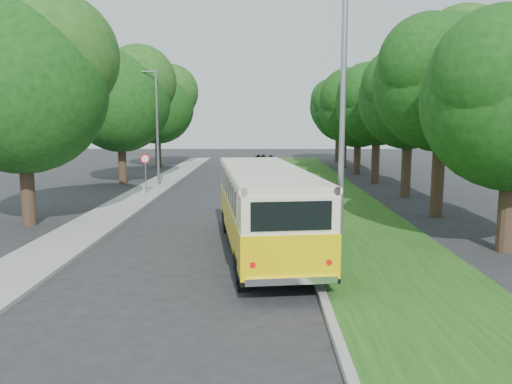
{
  "coord_description": "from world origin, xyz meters",
  "views": [
    {
      "loc": [
        2.12,
        -16.16,
        4.3
      ],
      "look_at": [
        1.89,
        3.33,
        1.5
      ],
      "focal_mm": 35.0,
      "sensor_mm": 36.0,
      "label": 1
    }
  ],
  "objects_px": {
    "car_white": "(270,181)",
    "car_blue": "(275,174)",
    "car_silver": "(263,181)",
    "lamppost_far": "(156,123)",
    "car_grey": "(263,162)",
    "lamppost_near": "(339,118)",
    "vintage_bus": "(264,210)"
  },
  "relations": [
    {
      "from": "car_white",
      "to": "car_blue",
      "type": "relative_size",
      "value": 0.81
    },
    {
      "from": "car_silver",
      "to": "car_blue",
      "type": "height_order",
      "value": "car_silver"
    },
    {
      "from": "lamppost_far",
      "to": "car_white",
      "type": "height_order",
      "value": "lamppost_far"
    },
    {
      "from": "lamppost_far",
      "to": "car_grey",
      "type": "xyz_separation_m",
      "value": [
        6.89,
        11.93,
        -3.44
      ]
    },
    {
      "from": "car_grey",
      "to": "lamppost_far",
      "type": "bearing_deg",
      "value": -111.75
    },
    {
      "from": "lamppost_near",
      "to": "lamppost_far",
      "type": "bearing_deg",
      "value": 115.71
    },
    {
      "from": "car_silver",
      "to": "car_blue",
      "type": "xyz_separation_m",
      "value": [
        0.78,
        3.86,
        -0.03
      ]
    },
    {
      "from": "lamppost_near",
      "to": "car_white",
      "type": "height_order",
      "value": "lamppost_near"
    },
    {
      "from": "car_silver",
      "to": "car_white",
      "type": "distance_m",
      "value": 0.63
    },
    {
      "from": "car_white",
      "to": "lamppost_near",
      "type": "bearing_deg",
      "value": -101.0
    },
    {
      "from": "lamppost_near",
      "to": "car_grey",
      "type": "bearing_deg",
      "value": 93.8
    },
    {
      "from": "car_blue",
      "to": "lamppost_near",
      "type": "bearing_deg",
      "value": -92.3
    },
    {
      "from": "lamppost_far",
      "to": "car_white",
      "type": "relative_size",
      "value": 2.0
    },
    {
      "from": "lamppost_near",
      "to": "car_silver",
      "type": "xyz_separation_m",
      "value": [
        -1.99,
        16.15,
        -3.66
      ]
    },
    {
      "from": "vintage_bus",
      "to": "car_grey",
      "type": "distance_m",
      "value": 28.18
    },
    {
      "from": "lamppost_near",
      "to": "car_white",
      "type": "bearing_deg",
      "value": 95.51
    },
    {
      "from": "car_grey",
      "to": "vintage_bus",
      "type": "bearing_deg",
      "value": -81.73
    },
    {
      "from": "lamppost_far",
      "to": "car_white",
      "type": "distance_m",
      "value": 8.3
    },
    {
      "from": "lamppost_far",
      "to": "car_silver",
      "type": "bearing_deg",
      "value": -18.78
    },
    {
      "from": "lamppost_far",
      "to": "vintage_bus",
      "type": "distance_m",
      "value": 17.85
    },
    {
      "from": "vintage_bus",
      "to": "car_silver",
      "type": "distance_m",
      "value": 13.9
    },
    {
      "from": "car_silver",
      "to": "car_grey",
      "type": "relative_size",
      "value": 0.85
    },
    {
      "from": "car_silver",
      "to": "car_white",
      "type": "bearing_deg",
      "value": 69.44
    },
    {
      "from": "lamppost_near",
      "to": "car_grey",
      "type": "height_order",
      "value": "lamppost_near"
    },
    {
      "from": "vintage_bus",
      "to": "car_blue",
      "type": "xyz_separation_m",
      "value": [
        0.8,
        17.74,
        -0.75
      ]
    },
    {
      "from": "lamppost_far",
      "to": "car_grey",
      "type": "distance_m",
      "value": 14.2
    },
    {
      "from": "car_white",
      "to": "car_blue",
      "type": "distance_m",
      "value": 3.38
    },
    {
      "from": "vintage_bus",
      "to": "car_grey",
      "type": "relative_size",
      "value": 1.96
    },
    {
      "from": "lamppost_far",
      "to": "car_silver",
      "type": "relative_size",
      "value": 1.81
    },
    {
      "from": "car_white",
      "to": "car_grey",
      "type": "height_order",
      "value": "car_grey"
    },
    {
      "from": "lamppost_far",
      "to": "car_white",
      "type": "xyz_separation_m",
      "value": [
        7.3,
        -1.86,
        -3.5
      ]
    },
    {
      "from": "vintage_bus",
      "to": "car_white",
      "type": "xyz_separation_m",
      "value": [
        0.4,
        14.38,
        -0.8
      ]
    }
  ]
}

